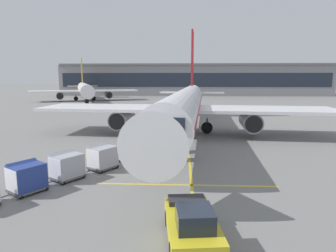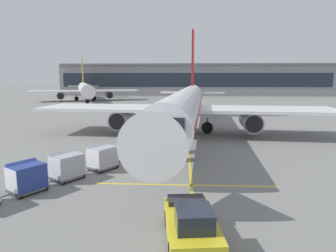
{
  "view_description": "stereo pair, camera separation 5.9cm",
  "coord_description": "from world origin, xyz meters",
  "px_view_note": "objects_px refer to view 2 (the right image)",
  "views": [
    {
      "loc": [
        2.75,
        -22.73,
        7.02
      ],
      "look_at": [
        1.6,
        1.11,
        3.04
      ],
      "focal_mm": 30.96,
      "sensor_mm": 36.0,
      "label": 1
    },
    {
      "loc": [
        2.81,
        -22.72,
        7.02
      ],
      "look_at": [
        1.6,
        1.11,
        3.04
      ],
      "focal_mm": 30.96,
      "sensor_mm": 36.0,
      "label": 2
    }
  ],
  "objects_px": {
    "ground_crew_by_carts": "(145,159)",
    "belt_loader": "(137,149)",
    "baggage_cart_lead": "(102,157)",
    "baggage_cart_second": "(67,165)",
    "pushback_tug": "(191,224)",
    "safety_cone_engine_keepout": "(124,137)",
    "ground_crew_wingwalker": "(100,157)",
    "baggage_cart_third": "(26,177)",
    "ground_crew_by_loader": "(89,156)",
    "distant_airplane": "(85,89)",
    "ground_crew_marshaller": "(107,151)",
    "safety_cone_wingtip": "(137,131)",
    "parked_airplane": "(185,105)"
  },
  "relations": [
    {
      "from": "ground_crew_marshaller",
      "to": "parked_airplane",
      "type": "bearing_deg",
      "value": 62.96
    },
    {
      "from": "ground_crew_by_carts",
      "to": "belt_loader",
      "type": "bearing_deg",
      "value": 107.42
    },
    {
      "from": "belt_loader",
      "to": "ground_crew_marshaller",
      "type": "height_order",
      "value": "belt_loader"
    },
    {
      "from": "ground_crew_wingwalker",
      "to": "distant_airplane",
      "type": "distance_m",
      "value": 71.14
    },
    {
      "from": "ground_crew_by_carts",
      "to": "ground_crew_marshaller",
      "type": "xyz_separation_m",
      "value": [
        -3.41,
        2.19,
        0.0
      ]
    },
    {
      "from": "pushback_tug",
      "to": "baggage_cart_second",
      "type": "bearing_deg",
      "value": 138.74
    },
    {
      "from": "baggage_cart_lead",
      "to": "baggage_cart_third",
      "type": "xyz_separation_m",
      "value": [
        -3.43,
        -4.75,
        0.0
      ]
    },
    {
      "from": "ground_crew_by_carts",
      "to": "safety_cone_wingtip",
      "type": "bearing_deg",
      "value": 101.28
    },
    {
      "from": "pushback_tug",
      "to": "ground_crew_marshaller",
      "type": "xyz_separation_m",
      "value": [
        -6.63,
        11.4,
        0.17
      ]
    },
    {
      "from": "parked_airplane",
      "to": "safety_cone_engine_keepout",
      "type": "distance_m",
      "value": 8.6
    },
    {
      "from": "ground_crew_by_loader",
      "to": "distant_airplane",
      "type": "bearing_deg",
      "value": 108.86
    },
    {
      "from": "ground_crew_by_carts",
      "to": "ground_crew_wingwalker",
      "type": "distance_m",
      "value": 3.62
    },
    {
      "from": "ground_crew_by_loader",
      "to": "safety_cone_engine_keepout",
      "type": "height_order",
      "value": "ground_crew_by_loader"
    },
    {
      "from": "belt_loader",
      "to": "ground_crew_wingwalker",
      "type": "bearing_deg",
      "value": -129.3
    },
    {
      "from": "pushback_tug",
      "to": "ground_crew_by_carts",
      "type": "distance_m",
      "value": 9.76
    },
    {
      "from": "ground_crew_by_carts",
      "to": "ground_crew_marshaller",
      "type": "distance_m",
      "value": 4.05
    },
    {
      "from": "safety_cone_wingtip",
      "to": "baggage_cart_third",
      "type": "bearing_deg",
      "value": -101.18
    },
    {
      "from": "belt_loader",
      "to": "ground_crew_by_loader",
      "type": "height_order",
      "value": "belt_loader"
    },
    {
      "from": "pushback_tug",
      "to": "safety_cone_engine_keepout",
      "type": "height_order",
      "value": "pushback_tug"
    },
    {
      "from": "ground_crew_by_loader",
      "to": "ground_crew_marshaller",
      "type": "xyz_separation_m",
      "value": [
        1.01,
        1.51,
        0.0
      ]
    },
    {
      "from": "distant_airplane",
      "to": "parked_airplane",
      "type": "bearing_deg",
      "value": -59.94
    },
    {
      "from": "baggage_cart_third",
      "to": "ground_crew_wingwalker",
      "type": "distance_m",
      "value": 5.77
    },
    {
      "from": "baggage_cart_third",
      "to": "pushback_tug",
      "type": "relative_size",
      "value": 0.59
    },
    {
      "from": "parked_airplane",
      "to": "baggage_cart_second",
      "type": "xyz_separation_m",
      "value": [
        -8.38,
        -16.83,
        -2.68
      ]
    },
    {
      "from": "baggage_cart_second",
      "to": "distant_airplane",
      "type": "height_order",
      "value": "distant_airplane"
    },
    {
      "from": "pushback_tug",
      "to": "ground_crew_wingwalker",
      "type": "relative_size",
      "value": 2.64
    },
    {
      "from": "pushback_tug",
      "to": "ground_crew_by_carts",
      "type": "relative_size",
      "value": 2.64
    },
    {
      "from": "baggage_cart_lead",
      "to": "baggage_cart_second",
      "type": "xyz_separation_m",
      "value": [
        -1.86,
        -2.37,
        0.0
      ]
    },
    {
      "from": "belt_loader",
      "to": "distant_airplane",
      "type": "distance_m",
      "value": 69.23
    },
    {
      "from": "belt_loader",
      "to": "pushback_tug",
      "type": "distance_m",
      "value": 13.52
    },
    {
      "from": "baggage_cart_lead",
      "to": "ground_crew_by_carts",
      "type": "height_order",
      "value": "baggage_cart_lead"
    },
    {
      "from": "parked_airplane",
      "to": "safety_cone_wingtip",
      "type": "height_order",
      "value": "parked_airplane"
    },
    {
      "from": "safety_cone_wingtip",
      "to": "distant_airplane",
      "type": "bearing_deg",
      "value": 114.79
    },
    {
      "from": "baggage_cart_third",
      "to": "ground_crew_by_loader",
      "type": "relative_size",
      "value": 1.55
    },
    {
      "from": "ground_crew_by_loader",
      "to": "safety_cone_engine_keepout",
      "type": "xyz_separation_m",
      "value": [
        0.5,
        10.81,
        -0.69
      ]
    },
    {
      "from": "belt_loader",
      "to": "baggage_cart_lead",
      "type": "relative_size",
      "value": 1.85
    },
    {
      "from": "baggage_cart_lead",
      "to": "ground_crew_by_loader",
      "type": "height_order",
      "value": "baggage_cart_lead"
    },
    {
      "from": "belt_loader",
      "to": "ground_crew_marshaller",
      "type": "relative_size",
      "value": 2.87
    },
    {
      "from": "baggage_cart_second",
      "to": "distant_airplane",
      "type": "xyz_separation_m",
      "value": [
        -22.06,
        69.42,
        2.47
      ]
    },
    {
      "from": "ground_crew_marshaller",
      "to": "baggage_cart_lead",
      "type": "bearing_deg",
      "value": -88.71
    },
    {
      "from": "baggage_cart_third",
      "to": "ground_crew_by_carts",
      "type": "distance_m",
      "value": 7.98
    },
    {
      "from": "safety_cone_wingtip",
      "to": "distant_airplane",
      "type": "height_order",
      "value": "distant_airplane"
    },
    {
      "from": "safety_cone_wingtip",
      "to": "pushback_tug",
      "type": "bearing_deg",
      "value": -75.61
    },
    {
      "from": "safety_cone_engine_keepout",
      "to": "safety_cone_wingtip",
      "type": "height_order",
      "value": "safety_cone_wingtip"
    },
    {
      "from": "parked_airplane",
      "to": "distant_airplane",
      "type": "xyz_separation_m",
      "value": [
        -30.43,
        52.59,
        -0.21
      ]
    },
    {
      "from": "baggage_cart_second",
      "to": "pushback_tug",
      "type": "distance_m",
      "value": 11.25
    },
    {
      "from": "baggage_cart_lead",
      "to": "ground_crew_by_loader",
      "type": "distance_m",
      "value": 1.05
    },
    {
      "from": "pushback_tug",
      "to": "ground_crew_by_carts",
      "type": "height_order",
      "value": "pushback_tug"
    },
    {
      "from": "ground_crew_marshaller",
      "to": "belt_loader",
      "type": "bearing_deg",
      "value": 31.49
    },
    {
      "from": "baggage_cart_second",
      "to": "distant_airplane",
      "type": "distance_m",
      "value": 72.88
    }
  ]
}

